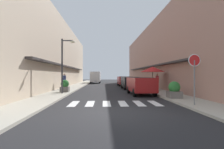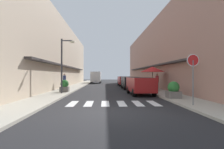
# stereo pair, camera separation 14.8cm
# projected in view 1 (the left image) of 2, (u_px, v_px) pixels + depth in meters

# --- Properties ---
(ground_plane) EXTENTS (93.34, 93.34, 0.00)m
(ground_plane) POSITION_uv_depth(u_px,v_px,m) (108.00, 87.00, 25.35)
(ground_plane) COLOR #232326
(sidewalk_left) EXTENTS (2.23, 59.40, 0.12)m
(sidewalk_left) POSITION_uv_depth(u_px,v_px,m) (74.00, 87.00, 25.14)
(sidewalk_left) COLOR #ADA899
(sidewalk_left) RESTS_ON ground_plane
(sidewalk_right) EXTENTS (2.23, 59.40, 0.12)m
(sidewalk_right) POSITION_uv_depth(u_px,v_px,m) (143.00, 87.00, 25.55)
(sidewalk_right) COLOR #ADA899
(sidewalk_right) RESTS_ON ground_plane
(building_row_left) EXTENTS (5.50, 40.18, 8.83)m
(building_row_left) POSITION_uv_depth(u_px,v_px,m) (49.00, 55.00, 26.12)
(building_row_left) COLOR #C6B299
(building_row_left) RESTS_ON ground_plane
(building_row_right) EXTENTS (5.50, 40.18, 8.78)m
(building_row_right) POSITION_uv_depth(u_px,v_px,m) (166.00, 56.00, 26.85)
(building_row_right) COLOR #A87A6B
(building_row_right) RESTS_ON ground_plane
(crosswalk) EXTENTS (5.20, 2.20, 0.01)m
(crosswalk) POSITION_uv_depth(u_px,v_px,m) (115.00, 103.00, 11.00)
(crosswalk) COLOR silver
(crosswalk) RESTS_ON ground_plane
(parked_car_near) EXTENTS (1.90, 4.36, 1.47)m
(parked_car_near) POSITION_uv_depth(u_px,v_px,m) (141.00, 84.00, 15.89)
(parked_car_near) COLOR maroon
(parked_car_near) RESTS_ON ground_plane
(parked_car_mid) EXTENTS (1.89, 4.00, 1.47)m
(parked_car_mid) POSITION_uv_depth(u_px,v_px,m) (130.00, 81.00, 22.29)
(parked_car_mid) COLOR black
(parked_car_mid) RESTS_ON ground_plane
(parked_car_far) EXTENTS (1.84, 4.29, 1.47)m
(parked_car_far) POSITION_uv_depth(u_px,v_px,m) (124.00, 80.00, 28.95)
(parked_car_far) COLOR maroon
(parked_car_far) RESTS_ON ground_plane
(delivery_van) EXTENTS (2.09, 5.44, 2.37)m
(delivery_van) POSITION_uv_depth(u_px,v_px,m) (96.00, 76.00, 39.34)
(delivery_van) COLOR silver
(delivery_van) RESTS_ON ground_plane
(round_street_sign) EXTENTS (0.65, 0.07, 2.63)m
(round_street_sign) POSITION_uv_depth(u_px,v_px,m) (194.00, 66.00, 9.72)
(round_street_sign) COLOR slate
(round_street_sign) RESTS_ON sidewalk_right
(street_lamp) EXTENTS (1.19, 0.28, 4.63)m
(street_lamp) POSITION_uv_depth(u_px,v_px,m) (65.00, 59.00, 16.00)
(street_lamp) COLOR #38383D
(street_lamp) RESTS_ON sidewalk_left
(cafe_umbrella) EXTENTS (2.48, 2.48, 2.43)m
(cafe_umbrella) POSITION_uv_depth(u_px,v_px,m) (153.00, 69.00, 19.40)
(cafe_umbrella) COLOR #262626
(cafe_umbrella) RESTS_ON sidewalk_right
(planter_corner) EXTENTS (0.85, 0.85, 1.12)m
(planter_corner) POSITION_uv_depth(u_px,v_px,m) (174.00, 90.00, 12.69)
(planter_corner) COLOR slate
(planter_corner) RESTS_ON sidewalk_right
(planter_midblock) EXTENTS (0.76, 0.76, 1.11)m
(planter_midblock) POSITION_uv_depth(u_px,v_px,m) (65.00, 86.00, 17.32)
(planter_midblock) COLOR slate
(planter_midblock) RESTS_ON sidewalk_left
(pedestrian_walking_near) EXTENTS (0.34, 0.34, 1.74)m
(pedestrian_walking_near) POSITION_uv_depth(u_px,v_px,m) (64.00, 81.00, 20.50)
(pedestrian_walking_near) COLOR #282B33
(pedestrian_walking_near) RESTS_ON sidewalk_left
(pedestrian_walking_far) EXTENTS (0.34, 0.34, 1.69)m
(pedestrian_walking_far) POSITION_uv_depth(u_px,v_px,m) (157.00, 82.00, 19.14)
(pedestrian_walking_far) COLOR #282B33
(pedestrian_walking_far) RESTS_ON sidewalk_right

